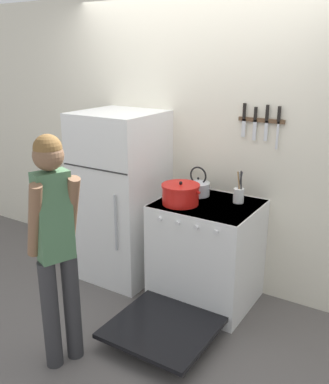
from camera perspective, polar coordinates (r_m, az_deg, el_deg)
ground_plane at (r=4.26m, az=3.89°, el=-10.69°), size 14.00×14.00×0.00m
wall_back at (r=3.84m, az=4.51°, el=6.42°), size 10.00×0.06×2.55m
refrigerator at (r=3.98m, az=-5.82°, el=-0.60°), size 0.71×0.72×1.56m
stove_range at (r=3.63m, az=5.35°, el=-8.26°), size 0.80×1.39×0.88m
dutch_oven_pot at (r=3.43m, az=2.15°, el=-0.29°), size 0.35×0.31×0.19m
tea_kettle at (r=3.66m, az=4.50°, el=0.69°), size 0.25×0.20×0.25m
utensil_jar at (r=3.52m, az=9.86°, el=-0.31°), size 0.09×0.09×0.27m
person at (r=2.82m, az=-14.33°, el=-6.31°), size 0.33×0.38×1.59m
wall_knife_strip at (r=3.52m, az=12.74°, el=9.46°), size 0.38×0.03×0.34m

